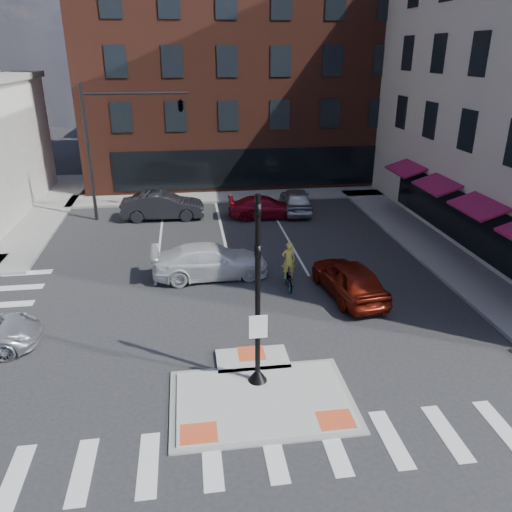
{
  "coord_description": "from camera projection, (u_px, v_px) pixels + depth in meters",
  "views": [
    {
      "loc": [
        -1.85,
        -12.39,
        9.64
      ],
      "look_at": [
        0.73,
        5.96,
        2.0
      ],
      "focal_mm": 35.0,
      "sensor_mm": 36.0,
      "label": 1
    }
  ],
  "objects": [
    {
      "name": "sidewalk_n",
      "position": [
        256.0,
        195.0,
        35.75
      ],
      "size": [
        26.0,
        3.0,
        0.15
      ],
      "primitive_type": "cube",
      "color": "gray",
      "rests_on": "ground"
    },
    {
      "name": "refuge_island",
      "position": [
        261.0,
        395.0,
        14.99
      ],
      "size": [
        5.4,
        4.65,
        0.13
      ],
      "color": "gray",
      "rests_on": "ground"
    },
    {
      "name": "white_pickup",
      "position": [
        210.0,
        261.0,
        22.74
      ],
      "size": [
        5.38,
        2.44,
        1.53
      ],
      "primitive_type": "imported",
      "rotation": [
        0.0,
        0.0,
        1.63
      ],
      "color": "white",
      "rests_on": "ground"
    },
    {
      "name": "bg_car_red",
      "position": [
        265.0,
        207.0,
        30.93
      ],
      "size": [
        4.62,
        2.03,
        1.32
      ],
      "primitive_type": "imported",
      "rotation": [
        0.0,
        0.0,
        1.53
      ],
      "color": "maroon",
      "rests_on": "ground"
    },
    {
      "name": "bg_car_dark",
      "position": [
        163.0,
        206.0,
        30.64
      ],
      "size": [
        5.06,
        1.92,
        1.65
      ],
      "primitive_type": "imported",
      "rotation": [
        0.0,
        0.0,
        1.54
      ],
      "color": "#28272D",
      "rests_on": "ground"
    },
    {
      "name": "red_sedan",
      "position": [
        349.0,
        279.0,
        20.91
      ],
      "size": [
        2.46,
        4.85,
        1.58
      ],
      "primitive_type": "imported",
      "rotation": [
        0.0,
        0.0,
        3.27
      ],
      "color": "maroon",
      "rests_on": "ground"
    },
    {
      "name": "building_far_left",
      "position": [
        165.0,
        92.0,
        60.44
      ],
      "size": [
        10.0,
        12.0,
        10.0
      ],
      "primitive_type": "cube",
      "color": "slate",
      "rests_on": "ground"
    },
    {
      "name": "cyclist",
      "position": [
        288.0,
        272.0,
        21.68
      ],
      "size": [
        0.64,
        1.68,
        2.12
      ],
      "rotation": [
        0.0,
        0.0,
        3.1
      ],
      "color": "#3F3F44",
      "rests_on": "ground"
    },
    {
      "name": "sidewalk_e",
      "position": [
        438.0,
        251.0,
        25.77
      ],
      "size": [
        3.0,
        24.0,
        0.15
      ],
      "primitive_type": "cube",
      "color": "gray",
      "rests_on": "ground"
    },
    {
      "name": "building_far_right",
      "position": [
        268.0,
        82.0,
        63.56
      ],
      "size": [
        12.0,
        12.0,
        12.0
      ],
      "primitive_type": "cube",
      "color": "brown",
      "rests_on": "ground"
    },
    {
      "name": "signal_pole",
      "position": [
        258.0,
        317.0,
        14.71
      ],
      "size": [
        0.6,
        0.6,
        5.98
      ],
      "color": "black",
      "rests_on": "refuge_island"
    },
    {
      "name": "mast_arm_signal",
      "position": [
        155.0,
        115.0,
        28.92
      ],
      "size": [
        6.1,
        2.24,
        8.0
      ],
      "color": "black",
      "rests_on": "ground"
    },
    {
      "name": "building_n",
      "position": [
        240.0,
        74.0,
        41.95
      ],
      "size": [
        24.4,
        18.4,
        15.5
      ],
      "color": "#59271B",
      "rests_on": "ground"
    },
    {
      "name": "ground",
      "position": [
        259.0,
        391.0,
        15.25
      ],
      "size": [
        120.0,
        120.0,
        0.0
      ],
      "primitive_type": "plane",
      "color": "#28282B",
      "rests_on": "ground"
    },
    {
      "name": "bg_car_silver",
      "position": [
        296.0,
        200.0,
        32.0
      ],
      "size": [
        2.23,
        4.68,
        1.54
      ],
      "primitive_type": "imported",
      "rotation": [
        0.0,
        0.0,
        3.05
      ],
      "color": "#B0B2B7",
      "rests_on": "ground"
    }
  ]
}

